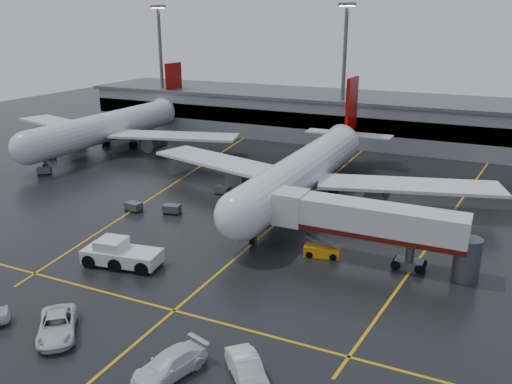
% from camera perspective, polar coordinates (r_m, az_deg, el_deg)
% --- Properties ---
extents(ground, '(220.00, 220.00, 0.00)m').
position_cam_1_polar(ground, '(62.14, 2.46, -3.23)').
color(ground, black).
rests_on(ground, ground).
extents(apron_line_centre, '(0.25, 90.00, 0.02)m').
position_cam_1_polar(apron_line_centre, '(62.14, 2.46, -3.22)').
color(apron_line_centre, gold).
rests_on(apron_line_centre, ground).
extents(apron_line_stop, '(60.00, 0.25, 0.02)m').
position_cam_1_polar(apron_line_stop, '(44.65, -8.84, -12.55)').
color(apron_line_stop, gold).
rests_on(apron_line_stop, ground).
extents(apron_line_left, '(9.99, 69.35, 0.02)m').
position_cam_1_polar(apron_line_left, '(79.48, -8.09, 1.43)').
color(apron_line_left, gold).
rests_on(apron_line_left, ground).
extents(apron_line_right, '(7.57, 69.64, 0.02)m').
position_cam_1_polar(apron_line_right, '(67.50, 20.13, -2.60)').
color(apron_line_right, gold).
rests_on(apron_line_right, ground).
extents(terminal, '(122.00, 19.00, 8.60)m').
position_cam_1_polar(terminal, '(105.39, 12.75, 7.70)').
color(terminal, gray).
rests_on(terminal, ground).
extents(light_mast_left, '(3.00, 1.20, 25.45)m').
position_cam_1_polar(light_mast_left, '(117.01, -10.25, 13.88)').
color(light_mast_left, '#595B60').
rests_on(light_mast_left, ground).
extents(light_mast_mid, '(3.00, 1.20, 25.45)m').
position_cam_1_polar(light_mast_mid, '(99.58, 9.50, 13.21)').
color(light_mast_mid, '#595B60').
rests_on(light_mast_mid, ground).
extents(main_airliner, '(48.80, 45.60, 14.10)m').
position_cam_1_polar(main_airliner, '(69.42, 5.62, 2.67)').
color(main_airliner, silver).
rests_on(main_airliner, ground).
extents(second_airliner, '(48.80, 45.60, 14.10)m').
position_cam_1_polar(second_airliner, '(100.53, -15.18, 6.96)').
color(second_airliner, silver).
rests_on(second_airliner, ground).
extents(jet_bridge, '(19.90, 3.40, 6.05)m').
position_cam_1_polar(jet_bridge, '(52.04, 12.06, -3.34)').
color(jet_bridge, silver).
rests_on(jet_bridge, ground).
extents(pushback_tractor, '(7.89, 4.29, 2.68)m').
position_cam_1_polar(pushback_tractor, '(52.84, -14.46, -6.56)').
color(pushback_tractor, silver).
rests_on(pushback_tractor, ground).
extents(belt_loader, '(3.80, 2.29, 2.26)m').
position_cam_1_polar(belt_loader, '(53.62, 7.15, -6.32)').
color(belt_loader, orange).
rests_on(belt_loader, ground).
extents(service_van_a, '(5.70, 6.03, 1.58)m').
position_cam_1_polar(service_van_a, '(43.41, -20.70, -13.38)').
color(service_van_a, silver).
rests_on(service_van_a, ground).
extents(service_van_b, '(3.78, 6.01, 1.62)m').
position_cam_1_polar(service_van_b, '(37.33, -9.33, -17.92)').
color(service_van_b, white).
rests_on(service_van_b, ground).
extents(service_van_c, '(4.73, 4.83, 1.65)m').
position_cam_1_polar(service_van_c, '(36.37, -0.95, -18.71)').
color(service_van_c, silver).
rests_on(service_van_c, ground).
extents(baggage_cart_a, '(2.20, 1.64, 1.12)m').
position_cam_1_polar(baggage_cart_a, '(65.33, -9.06, -1.78)').
color(baggage_cart_a, '#595B60').
rests_on(baggage_cart_a, ground).
extents(baggage_cart_b, '(2.12, 1.50, 1.12)m').
position_cam_1_polar(baggage_cart_b, '(67.10, -13.09, -1.49)').
color(baggage_cart_b, '#595B60').
rests_on(baggage_cart_b, ground).
extents(baggage_cart_c, '(2.10, 1.46, 1.12)m').
position_cam_1_polar(baggage_cart_c, '(71.77, -3.61, 0.25)').
color(baggage_cart_c, '#595B60').
rests_on(baggage_cart_c, ground).
extents(baggage_cart_d, '(2.00, 1.31, 1.12)m').
position_cam_1_polar(baggage_cart_d, '(96.51, -21.46, 3.70)').
color(baggage_cart_d, '#595B60').
rests_on(baggage_cart_d, ground).
extents(baggage_cart_e, '(2.38, 2.23, 1.12)m').
position_cam_1_polar(baggage_cart_e, '(87.14, -21.91, 2.19)').
color(baggage_cart_e, '#595B60').
rests_on(baggage_cart_e, ground).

